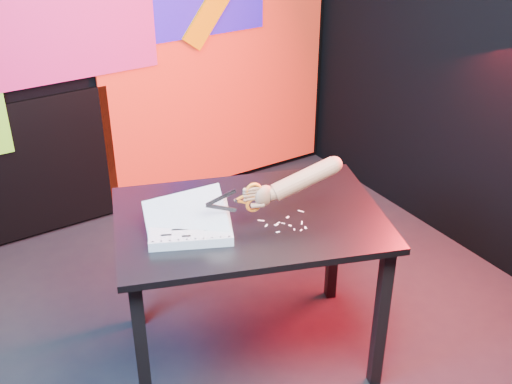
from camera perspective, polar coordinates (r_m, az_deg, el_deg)
room at (r=2.52m, az=-0.51°, el=10.47°), size 3.01×3.01×2.71m
backdrop at (r=3.93m, az=-11.11°, el=10.81°), size 2.88×0.05×2.08m
work_table at (r=2.76m, az=-0.57°, el=-3.89°), size 1.31×1.08×0.75m
printout_stack at (r=2.60m, az=-5.88°, el=-3.18°), size 0.40×0.36×0.18m
scissors at (r=2.55m, az=-0.56°, el=-0.55°), size 0.23×0.06×0.13m
hand_forearm at (r=2.60m, az=3.74°, el=0.95°), size 0.41×0.14×0.17m
paper_clippings at (r=2.66m, az=2.60°, el=-2.78°), size 0.21×0.17×0.00m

